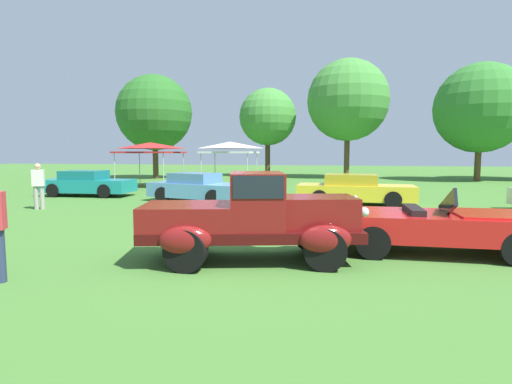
# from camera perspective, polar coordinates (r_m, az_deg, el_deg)

# --- Properties ---
(ground_plane) EXTENTS (120.00, 120.00, 0.00)m
(ground_plane) POSITION_cam_1_polar(r_m,az_deg,el_deg) (8.05, -1.27, -9.33)
(ground_plane) COLOR #42752D
(feature_pickup_truck) EXTENTS (4.33, 2.52, 1.70)m
(feature_pickup_truck) POSITION_cam_1_polar(r_m,az_deg,el_deg) (7.70, -0.41, -3.46)
(feature_pickup_truck) COLOR #400B0B
(feature_pickup_truck) RESTS_ON ground_plane
(neighbor_convertible) EXTENTS (4.25, 1.76, 1.40)m
(neighbor_convertible) POSITION_cam_1_polar(r_m,az_deg,el_deg) (9.16, 24.57, -4.32)
(neighbor_convertible) COLOR red
(neighbor_convertible) RESTS_ON ground_plane
(show_car_teal) EXTENTS (4.37, 1.89, 1.22)m
(show_car_teal) POSITION_cam_1_polar(r_m,az_deg,el_deg) (21.00, -22.83, 1.11)
(show_car_teal) COLOR teal
(show_car_teal) RESTS_ON ground_plane
(show_car_skyblue) EXTENTS (4.55, 2.78, 1.22)m
(show_car_skyblue) POSITION_cam_1_polar(r_m,az_deg,el_deg) (17.23, -8.33, 0.61)
(show_car_skyblue) COLOR #669EDB
(show_car_skyblue) RESTS_ON ground_plane
(show_car_yellow) EXTENTS (4.58, 1.82, 1.22)m
(show_car_yellow) POSITION_cam_1_polar(r_m,az_deg,el_deg) (16.52, 13.74, 0.30)
(show_car_yellow) COLOR yellow
(show_car_yellow) RESTS_ON ground_plane
(spectator_near_truck) EXTENTS (0.46, 0.39, 1.69)m
(spectator_near_truck) POSITION_cam_1_polar(r_m,az_deg,el_deg) (16.74, -28.43, 0.93)
(spectator_near_truck) COLOR #9E998E
(spectator_near_truck) RESTS_ON ground_plane
(canopy_tent_left_field) EXTENTS (3.39, 3.39, 2.71)m
(canopy_tent_left_field) POSITION_cam_1_polar(r_m,az_deg,el_deg) (25.53, -14.77, 6.17)
(canopy_tent_left_field) COLOR #B7B7BC
(canopy_tent_left_field) RESTS_ON ground_plane
(canopy_tent_center_field) EXTENTS (2.91, 2.91, 2.71)m
(canopy_tent_center_field) POSITION_cam_1_polar(r_m,az_deg,el_deg) (23.31, -3.72, 6.42)
(canopy_tent_center_field) COLOR #B7B7BC
(canopy_tent_center_field) RESTS_ON ground_plane
(treeline_far_left) EXTENTS (6.01, 6.01, 8.28)m
(treeline_far_left) POSITION_cam_1_polar(r_m,az_deg,el_deg) (33.84, -14.19, 10.81)
(treeline_far_left) COLOR #47331E
(treeline_far_left) RESTS_ON ground_plane
(treeline_mid_left) EXTENTS (5.00, 5.00, 7.72)m
(treeline_mid_left) POSITION_cam_1_polar(r_m,az_deg,el_deg) (35.95, 1.67, 10.56)
(treeline_mid_left) COLOR #47331E
(treeline_mid_left) RESTS_ON ground_plane
(treeline_center) EXTENTS (6.59, 6.59, 9.62)m
(treeline_center) POSITION_cam_1_polar(r_m,az_deg,el_deg) (34.29, 12.89, 12.53)
(treeline_center) COLOR brown
(treeline_center) RESTS_ON ground_plane
(treeline_mid_right) EXTENTS (6.48, 6.48, 8.55)m
(treeline_mid_right) POSITION_cam_1_polar(r_m,az_deg,el_deg) (33.94, 29.20, 10.32)
(treeline_mid_right) COLOR brown
(treeline_mid_right) RESTS_ON ground_plane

